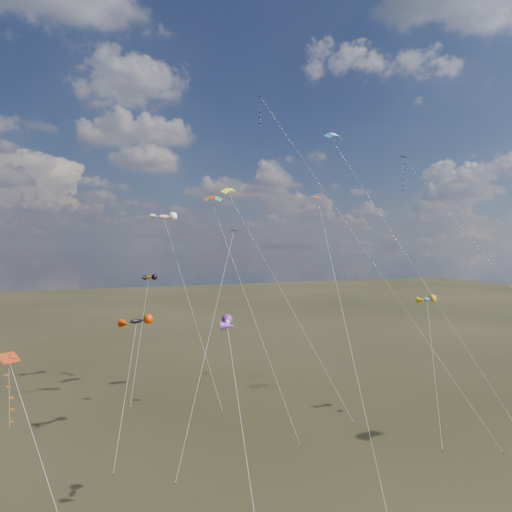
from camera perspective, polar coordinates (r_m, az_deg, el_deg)
name	(u,v)px	position (r m, az deg, el deg)	size (l,w,h in m)	color
ground	(340,486)	(43.47, 10.48, -26.40)	(400.00, 400.00, 0.00)	black
diamond_black_high	(415,189)	(69.03, 19.20, 7.93)	(7.68, 27.71, 33.32)	black
diamond_navy_tall	(277,134)	(69.32, 2.65, 15.05)	(11.68, 33.63, 43.21)	#0E1248
diamond_black_mid	(219,294)	(50.56, -4.64, -4.76)	(11.31, 15.34, 22.26)	black
diamond_red_low	(11,396)	(35.88, -28.26, -15.16)	(5.11, 7.22, 12.91)	#A9310F
diamond_orange_center	(334,274)	(48.17, 9.76, -2.22)	(7.05, 21.74, 26.22)	#E6460D
parafoil_yellow	(231,190)	(63.88, -3.11, 8.21)	(10.29, 17.99, 28.72)	#F0F51B
parafoil_blue_white	(335,136)	(63.33, 9.85, 14.61)	(8.39, 24.70, 35.72)	#186AAF
parafoil_tricolor	(213,198)	(59.85, -5.39, 7.17)	(5.16, 17.90, 27.13)	gold
novelty_black_orange	(136,321)	(52.00, -14.72, -7.89)	(5.26, 10.67, 12.57)	black
novelty_orange_black	(149,278)	(70.96, -13.29, -2.68)	(5.64, 13.21, 15.96)	#D96206
novelty_white_purple	(227,323)	(34.70, -3.61, -8.38)	(2.49, 12.88, 14.84)	silver
novelty_redwhite_stripe	(164,217)	(69.00, -11.42, 4.80)	(5.70, 16.48, 25.29)	red
novelty_blue_yellow	(427,300)	(58.71, 20.59, -5.16)	(7.32, 9.34, 14.30)	blue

